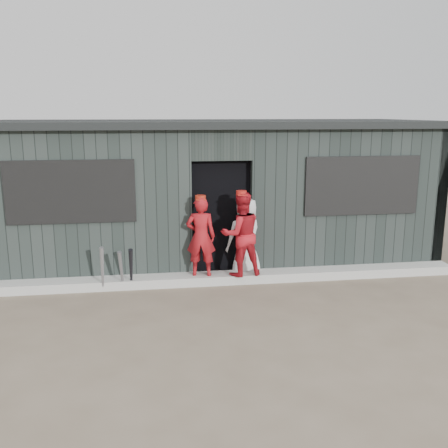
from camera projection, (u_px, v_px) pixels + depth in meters
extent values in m
plane|color=brown|center=(243.00, 328.00, 6.55)|extent=(80.00, 80.00, 0.00)
cube|color=#A5A5A0|center=(224.00, 278.00, 8.29)|extent=(8.00, 0.36, 0.15)
cone|color=gray|center=(102.00, 269.00, 7.73)|extent=(0.10, 0.25, 0.77)
cone|color=gray|center=(121.00, 271.00, 7.81)|extent=(0.10, 0.27, 0.68)
cone|color=black|center=(131.00, 269.00, 7.83)|extent=(0.09, 0.33, 0.72)
imported|color=maroon|center=(201.00, 237.00, 8.07)|extent=(0.52, 0.39, 1.30)
imported|color=#AA151E|center=(241.00, 234.00, 8.08)|extent=(0.74, 0.62, 1.37)
imported|color=silver|center=(246.00, 237.00, 8.47)|extent=(0.73, 0.53, 1.38)
cube|color=black|center=(212.00, 195.00, 9.67)|extent=(7.60, 2.70, 2.20)
cube|color=#2A312F|center=(83.00, 209.00, 8.00)|extent=(3.50, 0.20, 2.50)
cube|color=#272E2C|center=(350.00, 202.00, 8.62)|extent=(3.50, 0.20, 2.50)
cube|color=#252D2A|center=(221.00, 145.00, 8.09)|extent=(1.00, 0.20, 0.50)
cube|color=#2C3432|center=(0.00, 197.00, 9.12)|extent=(0.20, 3.00, 2.50)
cube|color=#28302D|center=(401.00, 188.00, 10.20)|extent=(0.20, 3.00, 2.50)
cube|color=#2B3330|center=(204.00, 183.00, 11.01)|extent=(8.00, 0.20, 2.50)
cube|color=black|center=(211.00, 124.00, 9.37)|extent=(8.30, 3.30, 0.12)
cube|color=black|center=(71.00, 192.00, 7.79)|extent=(2.00, 0.04, 1.00)
cube|color=black|center=(362.00, 186.00, 8.46)|extent=(2.00, 0.04, 1.00)
cube|color=black|center=(198.00, 196.00, 8.61)|extent=(0.19, 0.19, 0.86)
cube|color=black|center=(227.00, 197.00, 8.79)|extent=(0.25, 0.21, 0.93)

